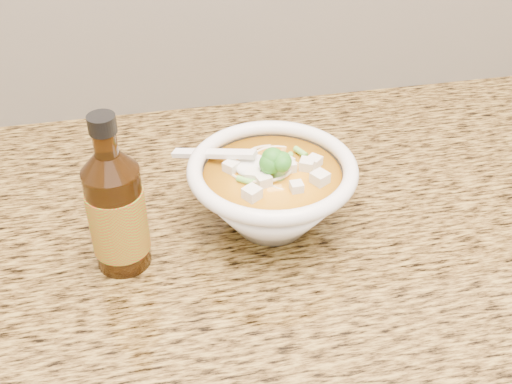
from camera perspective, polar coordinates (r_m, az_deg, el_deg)
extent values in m
cube|color=olive|center=(0.85, 6.18, -2.92)|extent=(4.00, 0.68, 0.04)
cylinder|color=white|center=(0.81, 1.39, -2.56)|extent=(0.08, 0.08, 0.01)
torus|color=white|center=(0.76, 1.47, 2.08)|extent=(0.20, 0.20, 0.02)
torus|color=beige|center=(0.77, 0.16, 1.85)|extent=(0.12, 0.12, 0.00)
torus|color=beige|center=(0.76, 2.28, 1.21)|extent=(0.13, 0.13, 0.00)
torus|color=beige|center=(0.77, 0.91, 1.52)|extent=(0.14, 0.14, 0.00)
torus|color=beige|center=(0.77, 0.10, 1.33)|extent=(0.09, 0.09, 0.00)
torus|color=beige|center=(0.76, 0.99, 0.43)|extent=(0.10, 0.10, 0.00)
torus|color=beige|center=(0.78, 2.76, 1.35)|extent=(0.15, 0.15, 0.00)
torus|color=beige|center=(0.76, 1.89, 0.44)|extent=(0.15, 0.15, 0.00)
torus|color=beige|center=(0.78, 2.71, 1.31)|extent=(0.10, 0.10, 0.00)
torus|color=beige|center=(0.77, 1.57, 0.56)|extent=(0.08, 0.08, 0.00)
torus|color=beige|center=(0.78, 0.49, 1.27)|extent=(0.14, 0.14, 0.00)
cube|color=silver|center=(0.74, 1.28, 0.63)|extent=(0.02, 0.02, 0.02)
cube|color=silver|center=(0.78, 0.30, 2.74)|extent=(0.02, 0.02, 0.02)
cube|color=silver|center=(0.77, 0.08, 2.43)|extent=(0.02, 0.02, 0.01)
cube|color=silver|center=(0.72, 2.79, -0.71)|extent=(0.02, 0.02, 0.02)
cube|color=silver|center=(0.76, 2.68, 1.67)|extent=(0.02, 0.02, 0.02)
cube|color=silver|center=(0.76, 3.39, 1.76)|extent=(0.02, 0.02, 0.01)
cube|color=silver|center=(0.80, 4.14, 3.51)|extent=(0.02, 0.02, 0.02)
cube|color=silver|center=(0.77, 3.61, 2.32)|extent=(0.02, 0.02, 0.02)
cube|color=silver|center=(0.77, 2.43, 2.53)|extent=(0.02, 0.02, 0.02)
cube|color=silver|center=(0.75, 2.34, 1.09)|extent=(0.02, 0.02, 0.02)
ellipsoid|color=#196014|center=(0.75, 2.06, 2.46)|extent=(0.04, 0.04, 0.03)
cylinder|color=#70C44B|center=(0.73, 0.52, 0.25)|extent=(0.02, 0.01, 0.01)
cylinder|color=#70C44B|center=(0.80, -2.20, 3.59)|extent=(0.01, 0.02, 0.01)
cylinder|color=#70C44B|center=(0.77, 3.60, 2.24)|extent=(0.01, 0.02, 0.01)
cylinder|color=#70C44B|center=(0.78, 3.51, 2.69)|extent=(0.02, 0.01, 0.01)
cylinder|color=#70C44B|center=(0.81, -0.36, 4.06)|extent=(0.01, 0.02, 0.01)
cylinder|color=#70C44B|center=(0.74, 0.86, 0.70)|extent=(0.01, 0.02, 0.01)
cylinder|color=#70C44B|center=(0.73, 1.46, 0.07)|extent=(0.02, 0.02, 0.01)
ellipsoid|color=white|center=(0.77, -0.16, 2.29)|extent=(0.05, 0.05, 0.02)
cube|color=white|center=(0.78, -3.80, 3.43)|extent=(0.10, 0.07, 0.03)
cylinder|color=#391E07|center=(0.74, -12.18, -2.28)|extent=(0.06, 0.06, 0.13)
cylinder|color=#391E07|center=(0.68, -13.27, 4.24)|extent=(0.03, 0.03, 0.03)
cylinder|color=black|center=(0.67, -13.54, 5.90)|extent=(0.03, 0.03, 0.02)
cylinder|color=red|center=(0.74, -12.16, -2.44)|extent=(0.07, 0.07, 0.08)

